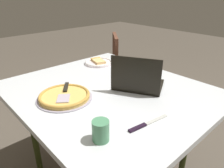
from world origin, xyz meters
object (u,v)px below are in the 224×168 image
at_px(pizza_tray, 64,96).
at_px(dining_table, 109,97).
at_px(drink_cup, 101,131).
at_px(pizza_plate, 98,62).
at_px(laptop, 138,82).
at_px(chair_near, 106,68).
at_px(table_knife, 145,125).

bearing_deg(pizza_tray, dining_table, 73.80).
relative_size(dining_table, drink_cup, 13.20).
bearing_deg(drink_cup, pizza_plate, 141.49).
relative_size(dining_table, laptop, 3.26).
distance_m(dining_table, pizza_tray, 0.30).
xyz_separation_m(pizza_tray, drink_cup, (0.44, -0.08, 0.03)).
bearing_deg(pizza_plate, chair_near, 132.87).
relative_size(pizza_plate, table_knife, 0.99).
distance_m(table_knife, drink_cup, 0.24).
bearing_deg(pizza_tray, table_knife, 16.07).
height_order(laptop, chair_near, laptop).
bearing_deg(dining_table, chair_near, 140.35).
height_order(pizza_plate, chair_near, chair_near).
bearing_deg(dining_table, pizza_tray, -106.20).
relative_size(dining_table, pizza_tray, 3.86).
bearing_deg(chair_near, pizza_tray, -52.36).
distance_m(drink_cup, chair_near, 1.62).
relative_size(table_knife, drink_cup, 2.53).
relative_size(pizza_tray, drink_cup, 3.42).
distance_m(pizza_plate, chair_near, 0.62).
height_order(pizza_tray, chair_near, chair_near).
xyz_separation_m(laptop, table_knife, (0.30, -0.29, -0.04)).
relative_size(pizza_tray, chair_near, 0.37).
xyz_separation_m(laptop, chair_near, (-0.95, 0.54, -0.29)).
height_order(table_knife, drink_cup, drink_cup).
xyz_separation_m(pizza_plate, table_knife, (0.86, -0.41, -0.01)).
distance_m(dining_table, pizza_plate, 0.53).
height_order(dining_table, laptop, laptop).
bearing_deg(dining_table, laptop, 51.74).
distance_m(dining_table, laptop, 0.22).
bearing_deg(pizza_plate, pizza_tray, -56.82).
xyz_separation_m(dining_table, pizza_plate, (-0.45, 0.27, 0.07)).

